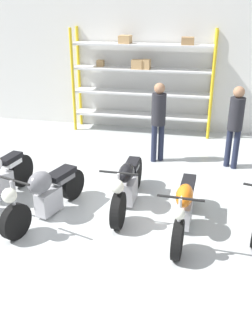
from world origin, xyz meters
The scene contains 8 objects.
ground_plane centered at (0.00, 0.00, 0.00)m, with size 30.00×30.00×0.00m, color #B2B7B7.
back_wall centered at (0.00, 4.96, 1.80)m, with size 30.00×0.08×3.60m.
shelving_rack centered at (-0.42, 4.58, 1.52)m, with size 3.85×0.63×2.80m.
motorcycle_grey centered at (-1.24, -0.36, 0.45)m, with size 0.90×2.01×1.01m.
motorcycle_black centered at (0.05, 0.29, 0.42)m, with size 0.63×2.10×0.98m.
motorcycle_orange centered at (1.10, -0.31, 0.43)m, with size 0.66×2.08×0.97m.
person_browsing centered at (0.31, 2.50, 1.08)m, with size 0.44×0.44×1.82m.
person_near_rack centered at (1.97, 2.46, 1.08)m, with size 0.44×0.44×1.82m.
Camera 1 is at (1.23, -5.58, 3.44)m, focal length 40.00 mm.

